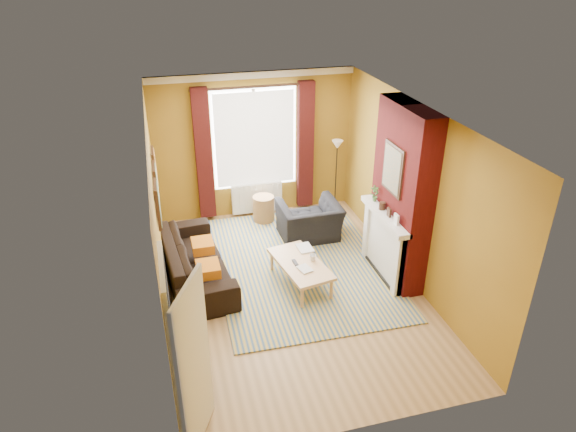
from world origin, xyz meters
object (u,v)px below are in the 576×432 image
object	(u,v)px
armchair	(309,221)
floor_lamp	(337,156)
sofa	(195,260)
coffee_table	(300,265)
wicker_stool	(264,209)

from	to	relation	value
armchair	floor_lamp	size ratio (longest dim) A/B	0.72
sofa	armchair	bearing A→B (deg)	-75.42
armchair	coffee_table	distance (m)	1.49
coffee_table	wicker_stool	size ratio (longest dim) A/B	2.55
armchair	sofa	bearing A→B (deg)	18.64
sofa	wicker_stool	size ratio (longest dim) A/B	4.45
coffee_table	floor_lamp	world-z (taller)	floor_lamp
sofa	coffee_table	bearing A→B (deg)	-116.63
armchair	wicker_stool	distance (m)	1.09
wicker_stool	floor_lamp	world-z (taller)	floor_lamp
sofa	wicker_stool	world-z (taller)	sofa
armchair	floor_lamp	bearing A→B (deg)	-132.43
armchair	coffee_table	size ratio (longest dim) A/B	0.81
floor_lamp	sofa	bearing A→B (deg)	-149.95
armchair	coffee_table	world-z (taller)	armchair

